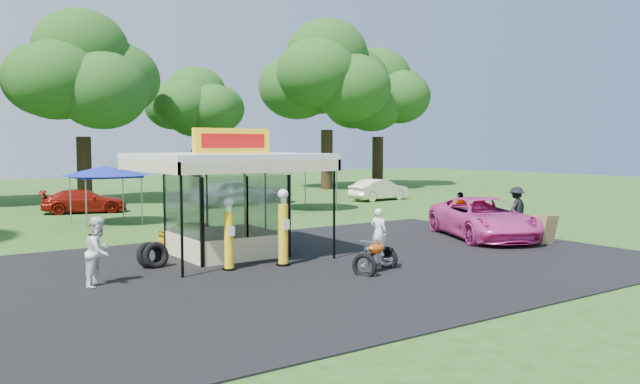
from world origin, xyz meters
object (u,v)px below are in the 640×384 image
Objects in this scene: gas_pump_left at (229,236)px; tent_west at (105,171)px; a_frame_sign at (547,230)px; bg_car_c at (231,192)px; motorcycle at (377,247)px; kiosk_car at (199,234)px; gas_station_kiosk at (226,202)px; pink_sedan at (483,218)px; spectator_west at (99,252)px; bg_car_b at (84,201)px; spectator_east_b at (460,211)px; bg_car_e at (379,190)px; gas_pump_right at (283,230)px; tent_east at (298,157)px; bg_car_d at (255,192)px; spectator_east_a at (516,208)px.

gas_pump_left is 0.56× the size of tent_west.
bg_car_c is (-2.92, 19.90, 0.25)m from a_frame_sign.
motorcycle is 7.48m from kiosk_car.
gas_station_kiosk is 10.21m from pink_sedan.
motorcycle is 7.57m from spectator_west.
a_frame_sign is 0.25× the size of bg_car_b.
bg_car_c is (7.78, 13.13, 0.33)m from kiosk_car.
spectator_east_b is (0.54, 4.72, 0.25)m from a_frame_sign.
bg_car_c is 9.93m from bg_car_e.
gas_pump_right is at bearing -162.11° from bg_car_b.
gas_pump_right is (0.61, -2.62, -0.66)m from gas_station_kiosk.
tent_east is (-1.37, 10.92, 2.17)m from spectator_east_b.
gas_pump_right is 1.29× the size of spectator_west.
gas_pump_left is 4.29m from motorcycle.
gas_pump_left is 0.49× the size of bg_car_b.
pink_sedan is 18.83m from bg_car_d.
a_frame_sign is at bearing 153.95° from bg_car_e.
gas_pump_right reaches higher than bg_car_d.
bg_car_c is at bearing -81.67° from bg_car_b.
bg_car_e is at bearing -79.91° from bg_car_d.
bg_car_e is at bearing -58.04° from kiosk_car.
gas_pump_left is 3.64m from spectator_west.
gas_station_kiosk reaches higher than a_frame_sign.
gas_station_kiosk is at bearing 92.66° from motorcycle.
gas_pump_right is 0.50× the size of tent_east.
motorcycle is 0.44× the size of bg_car_b.
kiosk_car is at bearing -179.92° from pink_sedan.
pink_sedan is at bearing 177.14° from bg_car_c.
gas_pump_left is 0.45× the size of bg_car_c.
pink_sedan is (9.90, -2.26, -0.98)m from gas_station_kiosk.
bg_car_b is 0.93× the size of tent_east.
tent_west is (-0.90, 10.74, 0.66)m from gas_station_kiosk.
tent_west is at bearing 108.14° from bg_car_c.
bg_car_e is (4.21, 14.28, -0.22)m from spectator_east_a.
bg_car_c reaches higher than bg_car_b.
bg_car_d is (10.61, 0.35, 0.03)m from bg_car_b.
kiosk_car is 0.66× the size of bg_car_e.
spectator_west is 0.38× the size of bg_car_c.
bg_car_d is at bearing 59.73° from bg_car_e.
spectator_east_a is at bearing -171.41° from bg_car_c.
tent_west is (-0.90, 8.54, 1.97)m from kiosk_car.
gas_pump_right is 18.88m from bg_car_b.
pink_sedan reaches higher than a_frame_sign.
motorcycle is 10.16m from spectator_east_b.
gas_station_kiosk is 5.22m from spectator_west.
spectator_east_a is at bearing 59.40° from a_frame_sign.
a_frame_sign is 15.85m from tent_east.
tent_east is at bearing -163.59° from bg_car_c.
bg_car_d is 5.96m from tent_east.
bg_car_d is at bearing 87.88° from tent_east.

